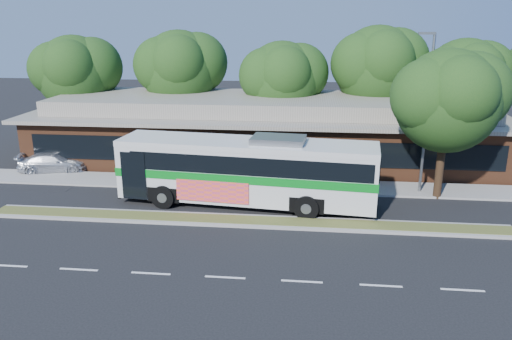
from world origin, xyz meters
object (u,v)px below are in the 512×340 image
object	(u,v)px
lamp_post	(427,110)
sedan	(53,163)
transit_bus	(248,167)
sidewalk_tree	(455,98)

from	to	relation	value
lamp_post	sedan	world-z (taller)	lamp_post
lamp_post	sedan	bearing A→B (deg)	175.57
transit_bus	sidewalk_tree	world-z (taller)	sidewalk_tree
transit_bus	sidewalk_tree	bearing A→B (deg)	17.99
sedan	lamp_post	bearing A→B (deg)	-108.34
lamp_post	sidewalk_tree	bearing A→B (deg)	-23.63
transit_bus	sedan	size ratio (longest dim) A/B	3.20
lamp_post	sidewalk_tree	world-z (taller)	lamp_post
lamp_post	sedan	xyz separation A→B (m)	(-23.22, 1.80, -4.27)
transit_bus	sidewalk_tree	xyz separation A→B (m)	(10.94, 2.34, 3.49)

